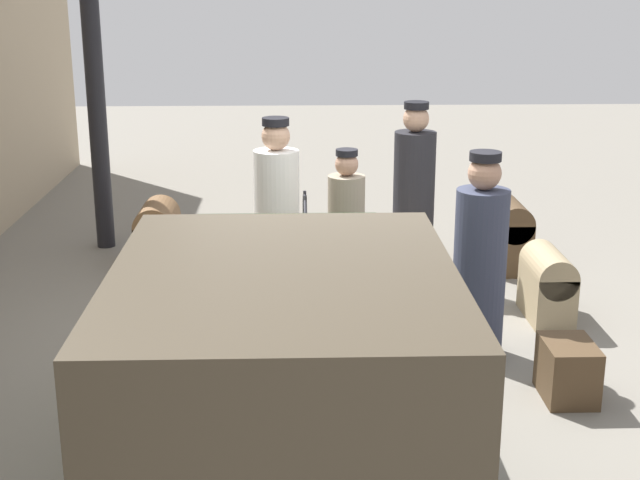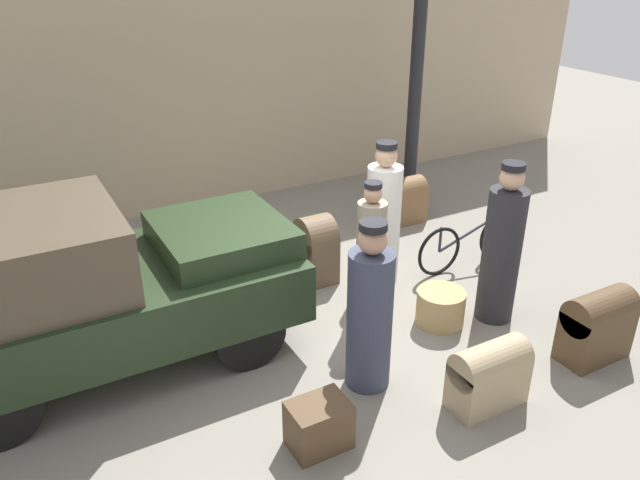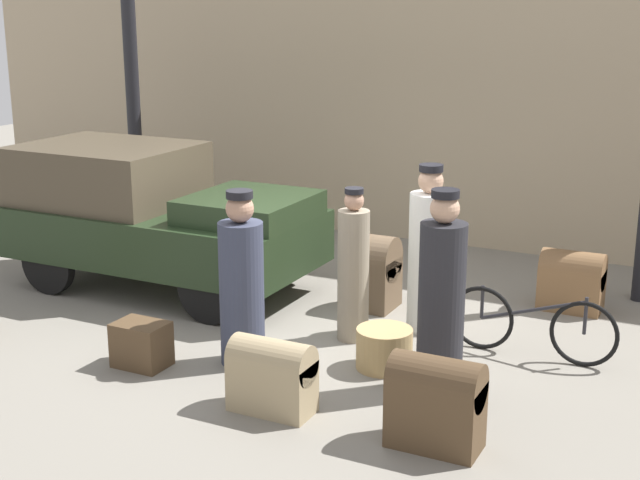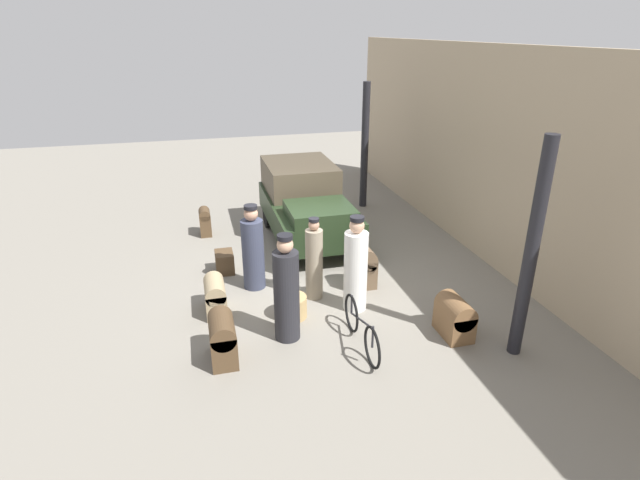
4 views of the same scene
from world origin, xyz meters
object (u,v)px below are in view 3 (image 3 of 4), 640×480
at_px(porter_lifting_near_truck, 353,271).
at_px(trunk_large_brown, 141,344).
at_px(porter_with_bicycle, 441,300).
at_px(trunk_barrel_dark, 272,374).
at_px(suitcase_black_upright, 436,400).
at_px(porter_standing_middle, 428,256).
at_px(wicker_basket, 384,348).
at_px(porter_carrying_trunk, 242,286).
at_px(trunk_wicker_pale, 378,271).
at_px(bicycle, 532,325).
at_px(trunk_umber_medium, 572,280).
at_px(truck, 151,212).

height_order(porter_lifting_near_truck, trunk_large_brown, porter_lifting_near_truck).
height_order(porter_with_bicycle, trunk_barrel_dark, porter_with_bicycle).
relative_size(suitcase_black_upright, trunk_barrel_dark, 1.05).
xyz_separation_m(porter_standing_middle, trunk_barrel_dark, (-0.50, -2.48, -0.48)).
bearing_deg(trunk_large_brown, trunk_barrel_dark, -10.20).
xyz_separation_m(wicker_basket, porter_carrying_trunk, (-1.29, -0.49, 0.58)).
height_order(porter_with_bicycle, porter_standing_middle, porter_with_bicycle).
relative_size(trunk_wicker_pale, suitcase_black_upright, 1.13).
height_order(bicycle, trunk_umber_medium, bicycle).
bearing_deg(trunk_barrel_dark, truck, 141.87).
relative_size(porter_lifting_near_truck, suitcase_black_upright, 2.12).
xyz_separation_m(bicycle, porter_standing_middle, (-1.20, 0.29, 0.48)).
height_order(trunk_wicker_pale, suitcase_black_upright, trunk_wicker_pale).
bearing_deg(porter_standing_middle, porter_lifting_near_truck, -133.48).
xyz_separation_m(wicker_basket, trunk_umber_medium, (1.26, 2.52, 0.15)).
distance_m(bicycle, wicker_basket, 1.50).
height_order(porter_lifting_near_truck, porter_standing_middle, porter_standing_middle).
bearing_deg(porter_lifting_near_truck, porter_carrying_trunk, -123.56).
xyz_separation_m(porter_carrying_trunk, trunk_wicker_pale, (0.55, 2.06, -0.34)).
relative_size(porter_with_bicycle, porter_carrying_trunk, 1.08).
relative_size(trunk_wicker_pale, trunk_umber_medium, 1.23).
bearing_deg(porter_standing_middle, suitcase_black_upright, -68.52).
relative_size(porter_carrying_trunk, trunk_wicker_pale, 2.00).
distance_m(wicker_basket, trunk_umber_medium, 2.82).
distance_m(porter_standing_middle, porter_carrying_trunk, 2.11).
distance_m(truck, trunk_large_brown, 2.62).
bearing_deg(trunk_barrel_dark, trunk_umber_medium, 65.23).
relative_size(porter_lifting_near_truck, trunk_wicker_pale, 1.87).
xyz_separation_m(porter_lifting_near_truck, trunk_large_brown, (-1.53, -1.57, -0.52)).
bearing_deg(porter_carrying_trunk, bicycle, 29.13).
bearing_deg(porter_with_bicycle, trunk_wicker_pale, 127.58).
bearing_deg(porter_standing_middle, trunk_barrel_dark, -101.35).
height_order(porter_with_bicycle, trunk_large_brown, porter_with_bicycle).
bearing_deg(trunk_barrel_dark, bicycle, 52.31).
distance_m(porter_with_bicycle, porter_carrying_trunk, 1.93).
distance_m(wicker_basket, trunk_barrel_dark, 1.40).
bearing_deg(porter_standing_middle, porter_with_bicycle, -65.67).
bearing_deg(porter_with_bicycle, trunk_umber_medium, 76.79).
bearing_deg(trunk_large_brown, wicker_basket, 25.47).
relative_size(suitcase_black_upright, trunk_large_brown, 1.50).
xyz_separation_m(porter_lifting_near_truck, porter_standing_middle, (0.59, 0.62, 0.08)).
distance_m(porter_carrying_trunk, trunk_umber_medium, 3.96).
xyz_separation_m(suitcase_black_upright, trunk_large_brown, (-3.08, 0.27, -0.18)).
relative_size(wicker_basket, trunk_wicker_pale, 0.63).
relative_size(bicycle, porter_carrying_trunk, 0.98).
height_order(truck, porter_carrying_trunk, truck).
bearing_deg(trunk_wicker_pale, truck, -170.06).
height_order(truck, trunk_large_brown, truck).
bearing_deg(truck, wicker_basket, -17.00).
distance_m(wicker_basket, trunk_wicker_pale, 1.75).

